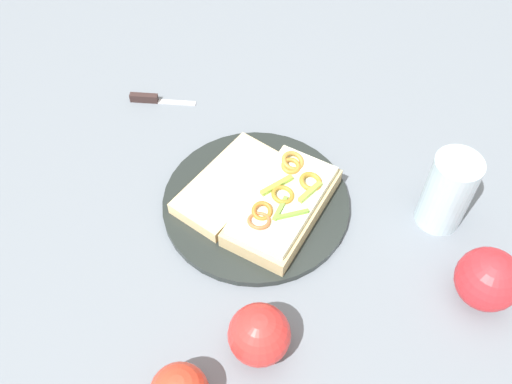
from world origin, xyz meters
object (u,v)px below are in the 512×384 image
object	(u,v)px
knife	(152,99)
apple_1	(259,335)
sandwich	(283,204)
apple_0	(488,279)
plate	(256,202)
drinking_glass	(448,192)
bread_slice_side	(230,184)

from	to	relation	value
knife	apple_1	bearing A→B (deg)	-62.77
sandwich	apple_0	xyz separation A→B (m)	(0.22, 0.19, 0.01)
sandwich	apple_1	xyz separation A→B (m)	(0.17, -0.11, 0.01)
apple_0	apple_1	xyz separation A→B (m)	(-0.05, -0.30, -0.00)
plate	apple_1	world-z (taller)	apple_1
drinking_glass	plate	bearing A→B (deg)	-118.60
apple_1	knife	size ratio (longest dim) A/B	0.74
apple_1	drinking_glass	distance (m)	0.33
plate	apple_1	xyz separation A→B (m)	(0.21, -0.09, 0.03)
sandwich	apple_1	size ratio (longest dim) A/B	2.74
plate	apple_1	size ratio (longest dim) A/B	3.59
bread_slice_side	apple_0	distance (m)	0.38
apple_0	knife	xyz separation A→B (m)	(-0.53, -0.29, -0.04)
plate	apple_0	bearing A→B (deg)	39.83
bread_slice_side	drinking_glass	xyz separation A→B (m)	(0.16, 0.26, 0.04)
apple_0	knife	size ratio (longest dim) A/B	0.80
plate	bread_slice_side	world-z (taller)	bread_slice_side
plate	sandwich	bearing A→B (deg)	38.11
apple_1	bread_slice_side	bearing A→B (deg)	166.35
apple_0	knife	world-z (taller)	apple_0
sandwich	knife	distance (m)	0.33
plate	apple_1	bearing A→B (deg)	-22.49
sandwich	apple_0	bearing A→B (deg)	93.17
sandwich	drinking_glass	distance (m)	0.23
bread_slice_side	knife	size ratio (longest dim) A/B	1.70
knife	bread_slice_side	bearing A→B (deg)	-50.09
apple_0	drinking_glass	size ratio (longest dim) A/B	0.67
plate	knife	distance (m)	0.29
apple_0	drinking_glass	world-z (taller)	drinking_glass
apple_1	drinking_glass	xyz separation A→B (m)	(-0.08, 0.32, 0.02)
knife	apple_0	bearing A→B (deg)	-33.10
apple_0	sandwich	bearing A→B (deg)	-139.90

